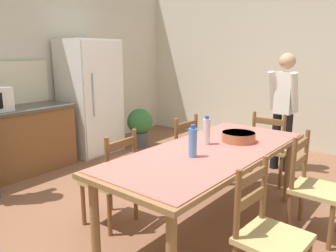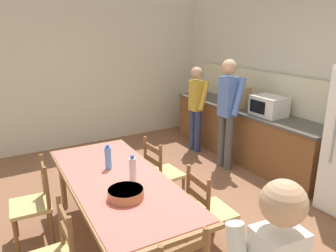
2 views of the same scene
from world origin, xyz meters
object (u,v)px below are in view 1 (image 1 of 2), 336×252
at_px(bottle_near_centre, 193,142).
at_px(person_by_table, 284,106).
at_px(serving_bowl, 238,136).
at_px(chair_side_far_left, 112,180).
at_px(chair_side_near_right, 313,187).
at_px(potted_plant, 140,125).
at_px(chair_head_end, 270,149).
at_px(dining_table, 210,157).
at_px(chair_side_far_right, 177,154).
at_px(chair_side_near_left, 268,235).
at_px(refrigerator, 90,97).
at_px(bottle_off_centre, 207,131).

height_order(bottle_near_centre, person_by_table, person_by_table).
height_order(bottle_near_centre, serving_bowl, bottle_near_centre).
relative_size(chair_side_far_left, chair_side_near_right, 1.00).
distance_m(bottle_near_centre, potted_plant, 3.05).
distance_m(chair_head_end, person_by_table, 0.72).
bearing_deg(dining_table, potted_plant, 54.64).
relative_size(chair_side_far_right, chair_side_near_left, 1.00).
height_order(refrigerator, bottle_off_centre, refrigerator).
bearing_deg(person_by_table, chair_head_end, 12.26).
bearing_deg(serving_bowl, potted_plant, 62.37).
distance_m(chair_side_far_left, chair_side_near_left, 1.51).
bearing_deg(chair_head_end, potted_plant, -6.96).
xyz_separation_m(dining_table, potted_plant, (1.65, 2.32, -0.31)).
height_order(chair_side_far_left, chair_head_end, same).
bearing_deg(bottle_off_centre, chair_side_far_right, 56.65).
distance_m(refrigerator, chair_head_end, 2.87).
xyz_separation_m(serving_bowl, chair_side_far_left, (-0.86, 0.86, -0.37)).
relative_size(bottle_off_centre, serving_bowl, 0.84).
relative_size(serving_bowl, potted_plant, 0.48).
height_order(dining_table, chair_head_end, chair_head_end).
distance_m(dining_table, chair_side_far_left, 0.94).
xyz_separation_m(bottle_off_centre, person_by_table, (1.84, -0.11, 0.01)).
distance_m(refrigerator, potted_plant, 0.96).
bearing_deg(person_by_table, bottle_off_centre, 3.36).
bearing_deg(bottle_off_centre, chair_side_far_left, 131.65).
bearing_deg(serving_bowl, person_by_table, 3.07).
xyz_separation_m(serving_bowl, chair_side_far_right, (0.14, 0.82, -0.37)).
distance_m(chair_side_far_left, chair_head_end, 2.05).
height_order(chair_side_far_right, person_by_table, person_by_table).
relative_size(chair_side_far_right, person_by_table, 0.57).
bearing_deg(bottle_near_centre, chair_side_far_right, 42.08).
relative_size(dining_table, bottle_off_centre, 8.39).
distance_m(chair_side_far_right, potted_plant, 1.94).
height_order(refrigerator, serving_bowl, refrigerator).
relative_size(dining_table, person_by_table, 1.42).
bearing_deg(refrigerator, person_by_table, -69.98).
xyz_separation_m(chair_side_near_left, potted_plant, (2.17, 3.06, -0.06)).
distance_m(chair_side_far_left, chair_side_far_right, 1.00).
distance_m(serving_bowl, chair_side_near_left, 1.19).
bearing_deg(potted_plant, chair_side_near_right, -110.73).
height_order(dining_table, potted_plant, dining_table).
xyz_separation_m(refrigerator, chair_side_far_left, (-1.43, -1.97, -0.46)).
relative_size(chair_side_near_right, potted_plant, 1.36).
bearing_deg(refrigerator, chair_side_far_right, -102.06).
bearing_deg(person_by_table, bottle_near_centre, 6.59).
bearing_deg(chair_side_near_right, refrigerator, 83.39).
bearing_deg(dining_table, chair_side_far_left, 121.42).
relative_size(dining_table, chair_head_end, 2.49).
relative_size(refrigerator, chair_side_near_left, 1.98).
xyz_separation_m(bottle_off_centre, serving_bowl, (0.27, -0.20, -0.07)).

